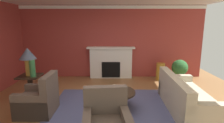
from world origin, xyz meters
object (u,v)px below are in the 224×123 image
at_px(side_table, 31,86).
at_px(vase_tall_corner, 160,72).
at_px(coffee_table, 115,96).
at_px(vase_on_side_table, 32,68).
at_px(fireplace, 111,63).
at_px(sofa, 185,99).
at_px(potted_plant, 180,69).
at_px(table_lamp, 28,56).
at_px(armchair_near_window, 39,101).

relative_size(side_table, vase_tall_corner, 1.09).
bearing_deg(coffee_table, vase_on_side_table, 169.65).
xyz_separation_m(fireplace, sofa, (1.83, -2.73, -0.28)).
height_order(sofa, vase_tall_corner, sofa).
xyz_separation_m(side_table, potted_plant, (4.62, 1.53, 0.09)).
relative_size(sofa, potted_plant, 2.55).
xyz_separation_m(coffee_table, table_lamp, (-2.31, 0.51, 0.89)).
distance_m(coffee_table, table_lamp, 2.52).
distance_m(sofa, side_table, 4.05).
xyz_separation_m(sofa, armchair_near_window, (-3.48, -0.16, 0.01)).
relative_size(sofa, armchair_near_window, 2.23).
relative_size(vase_on_side_table, vase_tall_corner, 0.71).
xyz_separation_m(fireplace, potted_plant, (2.44, -0.58, -0.08)).
bearing_deg(armchair_near_window, table_lamp, 124.51).
bearing_deg(side_table, fireplace, 44.17).
bearing_deg(armchair_near_window, fireplace, 60.17).
distance_m(armchair_near_window, side_table, 0.93).
distance_m(fireplace, table_lamp, 3.10).
xyz_separation_m(coffee_table, potted_plant, (2.32, 2.04, 0.16)).
height_order(side_table, table_lamp, table_lamp).
distance_m(sofa, vase_on_side_table, 3.94).
relative_size(coffee_table, table_lamp, 1.33).
xyz_separation_m(armchair_near_window, table_lamp, (-0.53, 0.77, 0.92)).
bearing_deg(sofa, coffee_table, 176.75).
height_order(vase_tall_corner, potted_plant, potted_plant).
bearing_deg(side_table, potted_plant, 18.32).
relative_size(sofa, table_lamp, 2.82).
bearing_deg(sofa, potted_plant, 73.86).
relative_size(armchair_near_window, side_table, 1.36).
distance_m(side_table, table_lamp, 0.82).
xyz_separation_m(fireplace, vase_tall_corner, (1.84, -0.30, -0.25)).
distance_m(table_lamp, potted_plant, 4.92).
distance_m(armchair_near_window, coffee_table, 1.80).
distance_m(side_table, vase_tall_corner, 4.41).
bearing_deg(sofa, table_lamp, 171.33).
distance_m(armchair_near_window, vase_on_side_table, 0.97).
distance_m(fireplace, coffee_table, 2.64).
bearing_deg(fireplace, armchair_near_window, -119.83).
distance_m(sofa, vase_tall_corner, 2.43).
xyz_separation_m(sofa, vase_on_side_table, (-3.85, 0.49, 0.63)).
height_order(table_lamp, vase_on_side_table, table_lamp).
relative_size(coffee_table, vase_on_side_table, 2.20).
bearing_deg(armchair_near_window, vase_tall_corner, 36.44).
xyz_separation_m(sofa, side_table, (-4.00, 0.61, 0.10)).
bearing_deg(vase_on_side_table, coffee_table, -10.35).
bearing_deg(coffee_table, vase_tall_corner, 53.60).
height_order(table_lamp, vase_tall_corner, table_lamp).
distance_m(vase_on_side_table, vase_tall_corner, 4.37).
bearing_deg(fireplace, vase_on_side_table, -132.21).
relative_size(table_lamp, potted_plant, 0.90).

